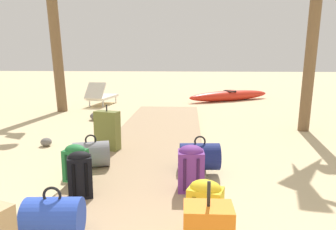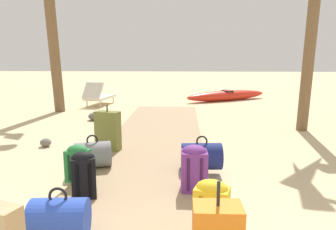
% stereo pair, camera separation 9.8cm
% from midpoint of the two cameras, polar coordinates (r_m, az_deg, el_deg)
% --- Properties ---
extents(ground_plane, '(60.00, 60.00, 0.00)m').
position_cam_midpoint_polar(ground_plane, '(5.08, -4.05, -8.84)').
color(ground_plane, '#D1BA8C').
extents(boardwalk, '(1.77, 8.93, 0.08)m').
position_cam_midpoint_polar(boardwalk, '(5.91, -3.03, -5.63)').
color(boardwalk, tan).
rests_on(boardwalk, ground).
extents(duffel_bag_navy, '(0.58, 0.42, 0.49)m').
position_cam_midpoint_polar(duffel_bag_navy, '(4.64, 5.31, -7.23)').
color(duffel_bag_navy, navy).
rests_on(duffel_bag_navy, boardwalk).
extents(backpack_black, '(0.31, 0.26, 0.54)m').
position_cam_midpoint_polar(backpack_black, '(3.83, -15.38, -9.96)').
color(backpack_black, black).
rests_on(backpack_black, boardwalk).
extents(duffel_bag_blue, '(0.52, 0.41, 0.48)m').
position_cam_midpoint_polar(duffel_bag_blue, '(3.14, -19.45, -16.85)').
color(duffel_bag_blue, '#2847B7').
rests_on(duffel_bag_blue, boardwalk).
extents(backpack_yellow, '(0.33, 0.27, 0.55)m').
position_cam_midpoint_polar(backpack_yellow, '(2.93, 6.68, -16.07)').
color(backpack_yellow, gold).
rests_on(backpack_yellow, boardwalk).
extents(backpack_purple, '(0.32, 0.28, 0.56)m').
position_cam_midpoint_polar(backpack_purple, '(3.90, 3.90, -9.06)').
color(backpack_purple, '#6B2D84').
rests_on(backpack_purple, boardwalk).
extents(duffel_bag_grey, '(0.60, 0.51, 0.48)m').
position_cam_midpoint_polar(duffel_bag_grey, '(4.83, -13.65, -6.79)').
color(duffel_bag_grey, slate).
rests_on(duffel_bag_grey, boardwalk).
extents(suitcase_olive, '(0.45, 0.30, 0.78)m').
position_cam_midpoint_polar(suitcase_olive, '(5.62, -11.02, -2.73)').
color(suitcase_olive, olive).
rests_on(suitcase_olive, boardwalk).
extents(backpack_green, '(0.31, 0.26, 0.48)m').
position_cam_midpoint_polar(backpack_green, '(4.35, -16.21, -7.98)').
color(backpack_green, '#237538').
rests_on(backpack_green, boardwalk).
extents(lounge_chair, '(0.83, 1.60, 0.80)m').
position_cam_midpoint_polar(lounge_chair, '(11.28, -12.33, 3.32)').
color(lounge_chair, white).
rests_on(lounge_chair, ground).
extents(kayak, '(3.31, 2.23, 0.39)m').
position_cam_midpoint_polar(kayak, '(12.42, 10.10, 3.40)').
color(kayak, red).
rests_on(kayak, ground).
extents(rock_left_near, '(0.29, 0.29, 0.15)m').
position_cam_midpoint_polar(rock_left_near, '(6.49, -21.11, -4.54)').
color(rock_left_near, slate).
rests_on(rock_left_near, ground).
extents(rock_left_far, '(0.53, 0.52, 0.20)m').
position_cam_midpoint_polar(rock_left_far, '(8.74, -12.87, -0.20)').
color(rock_left_far, '#5B5651').
rests_on(rock_left_far, ground).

